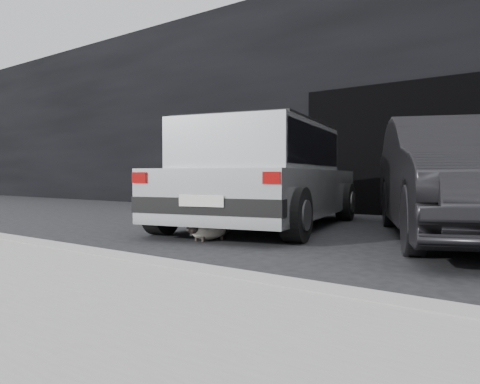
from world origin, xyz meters
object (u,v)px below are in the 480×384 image
Objects in this scene: second_car at (461,177)px; cat_white at (205,224)px; silver_hatchback at (264,171)px; cat_siamese at (206,231)px.

second_car is 6.22× the size of cat_white.
silver_hatchback reaches higher than second_car.
cat_siamese is (-2.45, -1.90, -0.65)m from second_car.
silver_hatchback is at bearing 160.77° from second_car.
second_car is at bearing 124.64° from cat_white.
cat_white is (0.02, -1.40, -0.70)m from silver_hatchback.
cat_siamese is (0.28, -1.66, -0.75)m from silver_hatchback.
second_car reaches higher than cat_white.
silver_hatchback is 1.56m from cat_white.
silver_hatchback is at bearing -175.60° from cat_white.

